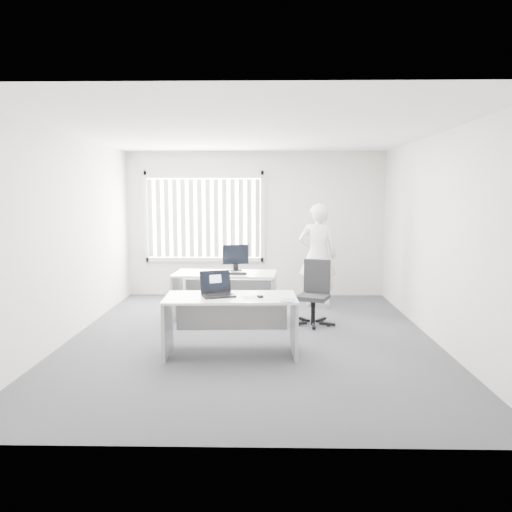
{
  "coord_description": "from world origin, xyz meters",
  "views": [
    {
      "loc": [
        0.19,
        -6.72,
        1.99
      ],
      "look_at": [
        0.06,
        0.15,
        1.13
      ],
      "focal_mm": 35.0,
      "sensor_mm": 36.0,
      "label": 1
    }
  ],
  "objects_px": {
    "desk_far": "(225,285)",
    "laptop": "(219,284)",
    "person": "(318,255)",
    "office_chair": "(314,305)",
    "desk_near": "(231,313)",
    "monitor": "(236,258)"
  },
  "relations": [
    {
      "from": "desk_far",
      "to": "laptop",
      "type": "distance_m",
      "value": 1.89
    },
    {
      "from": "desk_near",
      "to": "laptop",
      "type": "xyz_separation_m",
      "value": [
        -0.15,
        -0.01,
        0.36
      ]
    },
    {
      "from": "office_chair",
      "to": "desk_near",
      "type": "bearing_deg",
      "value": -107.73
    },
    {
      "from": "office_chair",
      "to": "person",
      "type": "height_order",
      "value": "person"
    },
    {
      "from": "office_chair",
      "to": "person",
      "type": "distance_m",
      "value": 1.38
    },
    {
      "from": "desk_near",
      "to": "laptop",
      "type": "height_order",
      "value": "laptop"
    },
    {
      "from": "person",
      "to": "laptop",
      "type": "bearing_deg",
      "value": 67.66
    },
    {
      "from": "desk_near",
      "to": "person",
      "type": "height_order",
      "value": "person"
    },
    {
      "from": "person",
      "to": "laptop",
      "type": "distance_m",
      "value": 3.09
    },
    {
      "from": "desk_near",
      "to": "office_chair",
      "type": "relative_size",
      "value": 1.66
    },
    {
      "from": "person",
      "to": "monitor",
      "type": "xyz_separation_m",
      "value": [
        -1.41,
        -0.64,
        0.04
      ]
    },
    {
      "from": "monitor",
      "to": "office_chair",
      "type": "bearing_deg",
      "value": -39.44
    },
    {
      "from": "desk_far",
      "to": "person",
      "type": "distance_m",
      "value": 1.83
    },
    {
      "from": "desk_near",
      "to": "desk_far",
      "type": "bearing_deg",
      "value": 94.61
    },
    {
      "from": "person",
      "to": "desk_far",
      "type": "bearing_deg",
      "value": 35.15
    },
    {
      "from": "desk_far",
      "to": "office_chair",
      "type": "distance_m",
      "value": 1.46
    },
    {
      "from": "person",
      "to": "laptop",
      "type": "xyz_separation_m",
      "value": [
        -1.5,
        -2.71,
        -0.03
      ]
    },
    {
      "from": "person",
      "to": "monitor",
      "type": "height_order",
      "value": "person"
    },
    {
      "from": "monitor",
      "to": "laptop",
      "type": "bearing_deg",
      "value": -106.27
    },
    {
      "from": "laptop",
      "to": "office_chair",
      "type": "bearing_deg",
      "value": 29.14
    },
    {
      "from": "person",
      "to": "laptop",
      "type": "relative_size",
      "value": 4.73
    },
    {
      "from": "desk_far",
      "to": "desk_near",
      "type": "bearing_deg",
      "value": -79.57
    }
  ]
}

